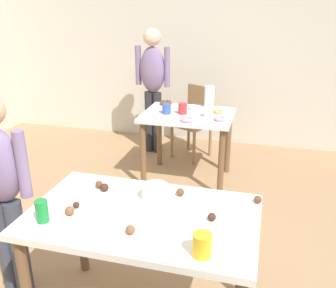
# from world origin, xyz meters

# --- Properties ---
(wall_back) EXTENTS (6.40, 0.10, 2.60)m
(wall_back) POSITION_xyz_m (0.00, 3.20, 1.30)
(wall_back) COLOR beige
(wall_back) RESTS_ON ground_plane
(dining_table_near) EXTENTS (1.26, 0.75, 0.75)m
(dining_table_near) POSITION_xyz_m (0.01, -0.08, 0.65)
(dining_table_near) COLOR silver
(dining_table_near) RESTS_ON ground_plane
(dining_table_far) EXTENTS (0.92, 0.71, 0.75)m
(dining_table_far) POSITION_xyz_m (-0.16, 1.88, 0.62)
(dining_table_far) COLOR silver
(dining_table_far) RESTS_ON ground_plane
(chair_far_table) EXTENTS (0.53, 0.53, 0.87)m
(chair_far_table) POSITION_xyz_m (-0.21, 2.58, 0.50)
(chair_far_table) COLOR olive
(chair_far_table) RESTS_ON ground_plane
(person_girl_near) EXTENTS (0.46, 0.24, 1.35)m
(person_girl_near) POSITION_xyz_m (-0.90, -0.06, 0.79)
(person_girl_near) COLOR #383D4C
(person_girl_near) RESTS_ON ground_plane
(person_adult_far) EXTENTS (0.46, 0.24, 1.54)m
(person_adult_far) POSITION_xyz_m (-0.75, 2.56, 0.93)
(person_adult_far) COLOR #28282D
(person_adult_far) RESTS_ON ground_plane
(mixing_bowl) EXTENTS (0.16, 0.16, 0.08)m
(mixing_bowl) POSITION_xyz_m (0.03, 0.10, 0.79)
(mixing_bowl) COLOR white
(mixing_bowl) RESTS_ON dining_table_near
(soda_can) EXTENTS (0.07, 0.07, 0.12)m
(soda_can) POSITION_xyz_m (-0.47, -0.29, 0.81)
(soda_can) COLOR #198438
(soda_can) RESTS_ON dining_table_near
(fork_near) EXTENTS (0.17, 0.02, 0.01)m
(fork_near) POSITION_xyz_m (-0.24, -0.34, 0.75)
(fork_near) COLOR silver
(fork_near) RESTS_ON dining_table_near
(cup_near_0) EXTENTS (0.09, 0.09, 0.11)m
(cup_near_0) POSITION_xyz_m (0.39, -0.35, 0.81)
(cup_near_0) COLOR yellow
(cup_near_0) RESTS_ON dining_table_near
(cake_ball_0) EXTENTS (0.04, 0.04, 0.04)m
(cake_ball_0) POSITION_xyz_m (-0.37, -0.12, 0.77)
(cake_ball_0) COLOR #3D2319
(cake_ball_0) RESTS_ON dining_table_near
(cake_ball_1) EXTENTS (0.05, 0.05, 0.05)m
(cake_ball_1) POSITION_xyz_m (-0.30, 0.10, 0.77)
(cake_ball_1) COLOR #3D2319
(cake_ball_1) RESTS_ON dining_table_near
(cake_ball_2) EXTENTS (0.05, 0.05, 0.05)m
(cake_ball_2) POSITION_xyz_m (-0.37, -0.20, 0.78)
(cake_ball_2) COLOR brown
(cake_ball_2) RESTS_ON dining_table_near
(cake_ball_3) EXTENTS (0.05, 0.05, 0.05)m
(cake_ball_3) POSITION_xyz_m (0.16, 0.17, 0.77)
(cake_ball_3) COLOR brown
(cake_ball_3) RESTS_ON dining_table_near
(cake_ball_4) EXTENTS (0.05, 0.05, 0.05)m
(cake_ball_4) POSITION_xyz_m (0.01, -0.28, 0.77)
(cake_ball_4) COLOR brown
(cake_ball_4) RESTS_ON dining_table_near
(cake_ball_5) EXTENTS (0.04, 0.04, 0.04)m
(cake_ball_5) POSITION_xyz_m (0.61, 0.20, 0.77)
(cake_ball_5) COLOR brown
(cake_ball_5) RESTS_ON dining_table_near
(cake_ball_6) EXTENTS (0.05, 0.05, 0.05)m
(cake_ball_6) POSITION_xyz_m (-0.35, 0.13, 0.77)
(cake_ball_6) COLOR brown
(cake_ball_6) RESTS_ON dining_table_near
(cake_ball_7) EXTENTS (0.04, 0.04, 0.04)m
(cake_ball_7) POSITION_xyz_m (0.39, -0.05, 0.77)
(cake_ball_7) COLOR #3D2319
(cake_ball_7) RESTS_ON dining_table_near
(pitcher_far) EXTENTS (0.11, 0.11, 0.23)m
(pitcher_far) POSITION_xyz_m (0.01, 2.18, 0.86)
(pitcher_far) COLOR white
(pitcher_far) RESTS_ON dining_table_far
(cup_far_0) EXTENTS (0.09, 0.09, 0.11)m
(cup_far_0) POSITION_xyz_m (-0.21, 1.84, 0.80)
(cup_far_0) COLOR red
(cup_far_0) RESTS_ON dining_table_far
(cup_far_1) EXTENTS (0.09, 0.09, 0.10)m
(cup_far_1) POSITION_xyz_m (-0.37, 1.80, 0.80)
(cup_far_1) COLOR #3351B2
(cup_far_1) RESTS_ON dining_table_far
(cup_far_2) EXTENTS (0.08, 0.08, 0.10)m
(cup_far_2) POSITION_xyz_m (0.06, 1.80, 0.80)
(cup_far_2) COLOR white
(cup_far_2) RESTS_ON dining_table_far
(donut_far_0) EXTENTS (0.14, 0.14, 0.04)m
(donut_far_0) POSITION_xyz_m (-0.47, 2.15, 0.77)
(donut_far_0) COLOR brown
(donut_far_0) RESTS_ON dining_table_far
(donut_far_1) EXTENTS (0.10, 0.10, 0.03)m
(donut_far_1) POSITION_xyz_m (0.14, 1.97, 0.76)
(donut_far_1) COLOR gold
(donut_far_1) RESTS_ON dining_table_far
(donut_far_2) EXTENTS (0.13, 0.13, 0.04)m
(donut_far_2) POSITION_xyz_m (0.19, 1.72, 0.77)
(donut_far_2) COLOR pink
(donut_far_2) RESTS_ON dining_table_far
(donut_far_3) EXTENTS (0.12, 0.12, 0.03)m
(donut_far_3) POSITION_xyz_m (-0.14, 2.06, 0.77)
(donut_far_3) COLOR white
(donut_far_3) RESTS_ON dining_table_far
(donut_far_4) EXTENTS (0.13, 0.13, 0.04)m
(donut_far_4) POSITION_xyz_m (-0.11, 1.60, 0.77)
(donut_far_4) COLOR pink
(donut_far_4) RESTS_ON dining_table_far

